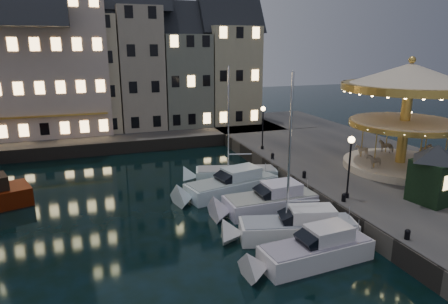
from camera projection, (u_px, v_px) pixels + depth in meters
name	position (u px, v px, depth m)	size (l,w,h in m)	color
ground	(252.00, 239.00, 23.64)	(160.00, 160.00, 0.00)	black
quay_east	(378.00, 174.00, 33.38)	(16.00, 56.00, 1.30)	#474442
quay_north	(95.00, 138.00, 46.47)	(44.00, 12.00, 1.30)	#474442
quaywall_e	(293.00, 185.00, 30.84)	(0.15, 44.00, 1.30)	#47423A
quaywall_n	(117.00, 148.00, 41.63)	(48.00, 0.15, 1.30)	#47423A
streetlamp_b	(350.00, 158.00, 25.79)	(0.44, 0.44, 4.17)	black
streetlamp_c	(263.00, 122.00, 38.10)	(0.44, 0.44, 4.17)	black
streetlamp_d	(408.00, 127.00, 35.75)	(0.44, 0.44, 4.17)	black
bollard_a	(407.00, 234.00, 20.75)	(0.30, 0.30, 0.57)	black
bollard_b	(344.00, 197.00, 25.77)	(0.30, 0.30, 0.57)	black
bollard_c	(304.00, 174.00, 30.33)	(0.30, 0.30, 0.57)	black
bollard_d	(272.00, 156.00, 35.35)	(0.30, 0.30, 0.57)	black
townhouse_nb	(32.00, 71.00, 44.38)	(6.16, 8.00, 13.80)	slate
townhouse_nc	(88.00, 66.00, 46.17)	(6.82, 8.00, 14.80)	tan
townhouse_nd	(138.00, 60.00, 47.87)	(5.50, 8.00, 15.80)	gray
townhouse_ne	(183.00, 72.00, 49.99)	(6.16, 8.00, 12.80)	slate
townhouse_nf	(228.00, 67.00, 51.77)	(6.82, 8.00, 13.80)	tan
hotel_corner	(30.00, 57.00, 44.01)	(17.60, 9.00, 16.80)	beige
motorboat_b	(309.00, 253.00, 20.75)	(7.19, 2.51, 2.15)	silver
motorboat_c	(291.00, 228.00, 23.44)	(7.87, 3.80, 10.45)	white
motorboat_d	(266.00, 203.00, 27.35)	(7.46, 2.62, 2.15)	silver
motorboat_e	(227.00, 187.00, 30.44)	(8.32, 4.08, 2.15)	silver
motorboat_f	(229.00, 175.00, 33.38)	(7.74, 3.86, 10.31)	silver
carousel	(408.00, 96.00, 31.20)	(10.25, 10.25, 8.97)	beige
ticket_kiosk	(436.00, 164.00, 25.13)	(3.67, 3.67, 4.30)	black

